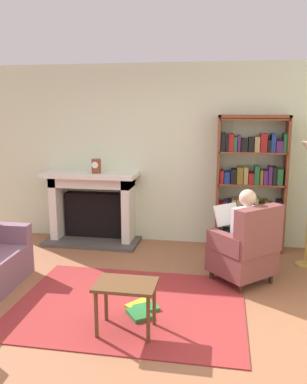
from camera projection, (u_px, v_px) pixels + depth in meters
ground at (123, 320)px, 4.01m from camera, size 14.00×14.00×0.00m
back_wall at (162, 155)px, 6.19m from camera, size 5.60×0.10×2.70m
area_rug at (130, 305)px, 4.30m from camera, size 2.40×1.80×0.01m
fireplace at (93, 205)px, 6.28m from camera, size 1.45×0.64×1.10m
mantel_clock at (96, 166)px, 6.04m from camera, size 0.14×0.14×0.21m
bookshelf at (251, 186)px, 5.84m from camera, size 0.98×0.32×1.96m
armchair_reading at (246, 249)px, 4.77m from camera, size 0.89×0.89×0.97m
seated_reader at (240, 231)px, 4.82m from camera, size 0.58×0.59×1.14m
side_table at (126, 291)px, 3.71m from camera, size 0.56×0.39×0.49m
scattered_books at (142, 309)px, 4.16m from camera, size 0.38×0.52×0.04m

